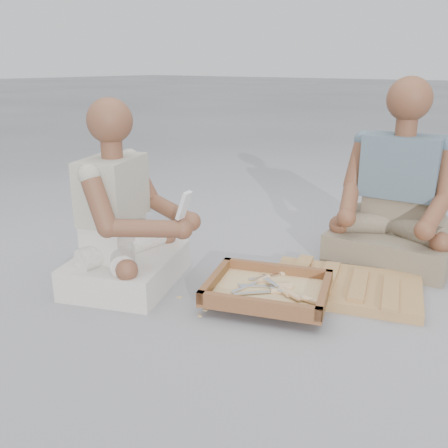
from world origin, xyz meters
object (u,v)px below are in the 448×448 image
Objects in this scene: carved_panel at (344,287)px; tool_tray at (268,290)px; companion at (397,203)px; craftsman at (124,224)px.

carved_panel is 0.36m from tool_tray.
carved_panel is at bearing 56.31° from tool_tray.
companion is (0.23, 0.79, 0.23)m from tool_tray.
tool_tray is at bearing 86.24° from craftsman.
craftsman reaches higher than carved_panel.
carved_panel is 1.09× the size of tool_tray.
companion is at bearing 73.41° from tool_tray.
tool_tray is 0.66× the size of companion.
carved_panel is 0.72× the size of companion.
carved_panel is 0.78× the size of craftsman.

